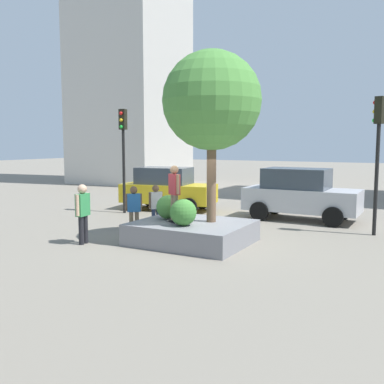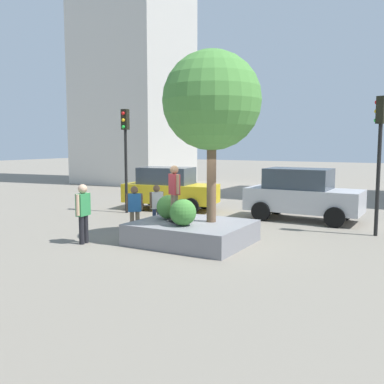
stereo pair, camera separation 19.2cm
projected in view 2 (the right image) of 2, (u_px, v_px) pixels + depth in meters
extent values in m
plane|color=gray|center=(198.00, 241.00, 13.23)|extent=(120.00, 120.00, 0.00)
cube|color=gray|center=(192.00, 233.00, 12.98)|extent=(3.27, 2.77, 0.63)
cylinder|color=brown|center=(211.00, 176.00, 12.85)|extent=(0.28, 0.28, 2.77)
sphere|color=#4C8C3D|center=(212.00, 100.00, 12.61)|extent=(2.89, 2.89, 2.89)
sphere|color=#3D7A33|center=(183.00, 212.00, 12.35)|extent=(0.76, 0.76, 0.76)
sphere|color=#4C8C3D|center=(169.00, 207.00, 13.45)|extent=(0.74, 0.74, 0.74)
cube|color=black|center=(174.00, 221.00, 12.83)|extent=(0.79, 0.60, 0.02)
sphere|color=beige|center=(168.00, 221.00, 13.02)|extent=(0.06, 0.06, 0.06)
sphere|color=beige|center=(173.00, 220.00, 13.10)|extent=(0.06, 0.06, 0.06)
sphere|color=beige|center=(176.00, 223.00, 12.57)|extent=(0.06, 0.06, 0.06)
sphere|color=beige|center=(181.00, 223.00, 12.65)|extent=(0.06, 0.06, 0.06)
cylinder|color=#847056|center=(176.00, 208.00, 12.71)|extent=(0.14, 0.14, 0.77)
cylinder|color=#847056|center=(173.00, 207.00, 12.87)|extent=(0.14, 0.14, 0.77)
cube|color=#B23338|center=(174.00, 184.00, 12.71)|extent=(0.46, 0.39, 0.60)
cylinder|color=#9E7251|center=(178.00, 184.00, 12.51)|extent=(0.09, 0.09, 0.57)
cylinder|color=#9E7251|center=(171.00, 183.00, 12.91)|extent=(0.09, 0.09, 0.57)
sphere|color=#9E7251|center=(174.00, 170.00, 12.66)|extent=(0.25, 0.25, 0.25)
cube|color=gold|center=(171.00, 193.00, 19.40)|extent=(4.30, 2.30, 0.82)
cube|color=#38424C|center=(166.00, 176.00, 19.38)|extent=(2.49, 1.83, 0.74)
cylinder|color=black|center=(205.00, 201.00, 19.78)|extent=(0.72, 0.31, 0.69)
cylinder|color=black|center=(191.00, 206.00, 18.18)|extent=(0.72, 0.31, 0.69)
cylinder|color=black|center=(153.00, 199.00, 20.70)|extent=(0.72, 0.31, 0.69)
cylinder|color=black|center=(136.00, 203.00, 19.11)|extent=(0.72, 0.31, 0.69)
cube|color=#B7B7BC|center=(303.00, 200.00, 16.77)|extent=(4.33, 1.87, 0.86)
cube|color=#38424C|center=(299.00, 178.00, 16.79)|extent=(2.43, 1.62, 0.77)
cylinder|color=black|center=(345.00, 211.00, 16.90)|extent=(0.73, 0.22, 0.73)
cylinder|color=black|center=(335.00, 217.00, 15.35)|extent=(0.73, 0.22, 0.73)
cylinder|color=black|center=(277.00, 205.00, 18.28)|extent=(0.73, 0.22, 0.73)
cylinder|color=black|center=(261.00, 211.00, 16.73)|extent=(0.73, 0.22, 0.73)
cylinder|color=black|center=(378.00, 180.00, 13.84)|extent=(0.12, 0.12, 3.57)
cube|color=black|center=(381.00, 110.00, 13.59)|extent=(0.31, 0.34, 0.85)
sphere|color=red|center=(377.00, 102.00, 13.67)|extent=(0.14, 0.14, 0.14)
sphere|color=gold|center=(377.00, 111.00, 13.70)|extent=(0.14, 0.14, 0.14)
sphere|color=green|center=(376.00, 120.00, 13.73)|extent=(0.14, 0.14, 0.14)
cylinder|color=black|center=(126.00, 172.00, 18.51)|extent=(0.12, 0.12, 3.53)
cube|color=black|center=(125.00, 119.00, 18.26)|extent=(0.30, 0.27, 0.85)
sphere|color=red|center=(123.00, 113.00, 18.10)|extent=(0.14, 0.14, 0.14)
sphere|color=gold|center=(123.00, 120.00, 18.13)|extent=(0.14, 0.14, 0.14)
sphere|color=green|center=(123.00, 127.00, 18.16)|extent=(0.14, 0.14, 0.14)
cylinder|color=navy|center=(159.00, 219.00, 15.02)|extent=(0.13, 0.13, 0.74)
cylinder|color=navy|center=(154.00, 219.00, 14.93)|extent=(0.13, 0.13, 0.74)
cube|color=silver|center=(157.00, 200.00, 14.90)|extent=(0.35, 0.45, 0.58)
cylinder|color=brown|center=(162.00, 199.00, 15.01)|extent=(0.09, 0.09, 0.54)
cylinder|color=brown|center=(151.00, 200.00, 14.78)|extent=(0.09, 0.09, 0.54)
sphere|color=brown|center=(156.00, 188.00, 14.86)|extent=(0.24, 0.24, 0.24)
cylinder|color=#847056|center=(138.00, 223.00, 14.26)|extent=(0.14, 0.14, 0.75)
cylinder|color=#847056|center=(132.00, 223.00, 14.23)|extent=(0.14, 0.14, 0.75)
cube|color=#2D6BB2|center=(135.00, 203.00, 14.17)|extent=(0.44, 0.41, 0.59)
cylinder|color=brown|center=(141.00, 202.00, 14.21)|extent=(0.09, 0.09, 0.55)
cylinder|color=brown|center=(128.00, 202.00, 14.13)|extent=(0.09, 0.09, 0.55)
sphere|color=brown|center=(134.00, 190.00, 14.13)|extent=(0.24, 0.24, 0.24)
cylinder|color=black|center=(82.00, 230.00, 12.81)|extent=(0.15, 0.15, 0.84)
cylinder|color=black|center=(86.00, 229.00, 12.99)|extent=(0.15, 0.15, 0.84)
cube|color=#338C4C|center=(83.00, 205.00, 12.82)|extent=(0.26, 0.50, 0.66)
cylinder|color=#D8AD8C|center=(78.00, 205.00, 12.59)|extent=(0.10, 0.10, 0.62)
cylinder|color=#D8AD8C|center=(88.00, 203.00, 13.05)|extent=(0.10, 0.10, 0.62)
sphere|color=#D8AD8C|center=(83.00, 189.00, 12.77)|extent=(0.27, 0.27, 0.27)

